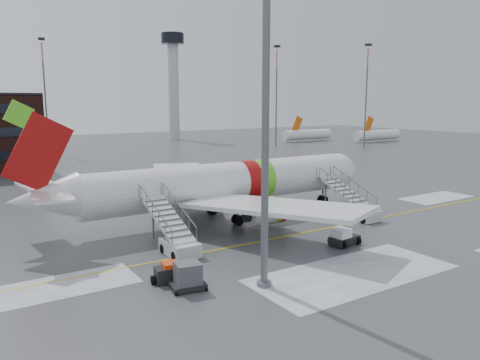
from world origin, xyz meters
TOP-DOWN VIEW (x-y plane):
  - ground at (0.00, 0.00)m, footprint 260.00×260.00m
  - airliner at (-6.24, 6.73)m, footprint 35.03×32.97m
  - airstair_fwd at (4.96, 0.19)m, footprint 2.05×7.70m
  - airstair_aft at (-13.87, 0.19)m, footprint 2.05×7.70m
  - pushback_tug at (-2.15, -5.23)m, footprint 2.49×1.96m
  - uld_container at (-16.20, -6.53)m, footprint 2.23×1.78m
  - baggage_tractor at (-16.59, -4.88)m, footprint 2.47×1.38m
  - light_mast_near at (-12.10, -8.57)m, footprint 1.20×1.20m
  - control_tower at (30.00, 95.00)m, footprint 6.40×6.40m
  - light_mast_far_ne at (42.00, 62.00)m, footprint 1.20×1.20m
  - light_mast_far_n at (-8.00, 78.00)m, footprint 1.20×1.20m
  - light_mast_far_e at (58.00, 48.00)m, footprint 1.20×1.20m
  - distant_aircraft at (62.50, 64.00)m, footprint 35.00×18.00m

SIDE VIEW (x-z plane):
  - ground at x=0.00m, z-range 0.00..0.00m
  - distant_aircraft at x=62.50m, z-range -4.00..4.00m
  - baggage_tractor at x=-16.59m, z-range -0.09..1.15m
  - pushback_tug at x=-2.15m, z-range -0.08..1.28m
  - uld_container at x=-16.20m, z-range -0.05..1.58m
  - airstair_fwd at x=4.96m, z-range -0.68..2.81m
  - airstair_aft at x=-13.87m, z-range -0.68..2.81m
  - airliner at x=-6.24m, z-range -2.17..9.01m
  - light_mast_far_ne at x=42.00m, z-range 1.71..25.96m
  - light_mast_far_n at x=-8.00m, z-range 1.71..25.96m
  - light_mast_far_e at x=58.00m, z-range 1.71..25.96m
  - light_mast_near at x=-12.10m, z-range 0.40..28.22m
  - control_tower at x=30.00m, z-range 3.75..33.75m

